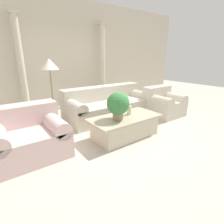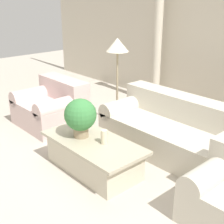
% 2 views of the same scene
% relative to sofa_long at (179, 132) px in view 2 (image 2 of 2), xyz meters
% --- Properties ---
extents(ground_plane, '(16.00, 16.00, 0.00)m').
position_rel_sofa_long_xyz_m(ground_plane, '(-0.51, -0.89, -0.32)').
color(ground_plane, '#BCB2A3').
extents(wall_back, '(10.00, 0.06, 3.20)m').
position_rel_sofa_long_xyz_m(wall_back, '(-0.51, 1.75, 1.28)').
color(wall_back, beige).
rests_on(wall_back, ground_plane).
extents(sofa_long, '(2.30, 0.96, 0.79)m').
position_rel_sofa_long_xyz_m(sofa_long, '(0.00, 0.00, 0.00)').
color(sofa_long, beige).
rests_on(sofa_long, ground_plane).
extents(loveseat, '(1.11, 0.96, 0.79)m').
position_rel_sofa_long_xyz_m(loveseat, '(-2.14, -0.78, 0.01)').
color(loveseat, beige).
rests_on(loveseat, ground_plane).
extents(coffee_table, '(1.42, 0.70, 0.42)m').
position_rel_sofa_long_xyz_m(coffee_table, '(-0.45, -1.21, -0.11)').
color(coffee_table, beige).
rests_on(coffee_table, ground_plane).
extents(potted_plant, '(0.42, 0.42, 0.52)m').
position_rel_sofa_long_xyz_m(potted_plant, '(-0.65, -1.24, 0.39)').
color(potted_plant, '#937F60').
rests_on(potted_plant, coffee_table).
extents(pillar_candle, '(0.09, 0.09, 0.18)m').
position_rel_sofa_long_xyz_m(pillar_candle, '(-0.29, -1.15, 0.19)').
color(pillar_candle, beige).
rests_on(pillar_candle, coffee_table).
extents(floor_lamp, '(0.37, 0.37, 1.50)m').
position_rel_sofa_long_xyz_m(floor_lamp, '(-1.40, 0.10, 0.98)').
color(floor_lamp, gray).
rests_on(floor_lamp, ground_plane).
extents(column_left, '(0.24, 0.24, 2.57)m').
position_rel_sofa_long_xyz_m(column_left, '(-1.70, 1.47, 0.99)').
color(column_left, beige).
rests_on(column_left, ground_plane).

